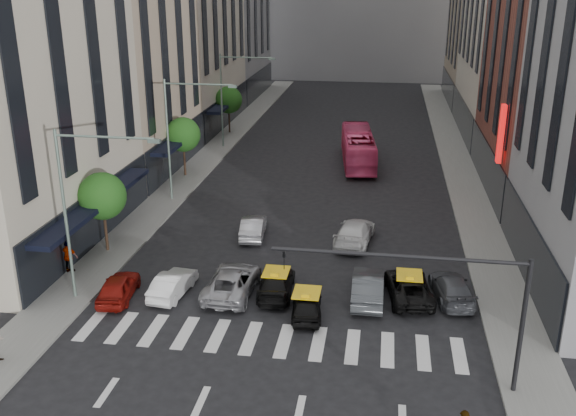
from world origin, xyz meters
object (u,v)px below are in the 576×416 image
at_px(streetlamp_mid, 180,124).
at_px(car_red, 118,287).
at_px(car_white_front, 173,284).
at_px(taxi_center, 307,304).
at_px(pedestrian_far, 69,257).
at_px(streetlamp_far, 231,88).
at_px(bus, 358,148).
at_px(streetlamp_near, 80,194).
at_px(taxi_left, 276,283).

relative_size(streetlamp_mid, car_red, 2.29).
xyz_separation_m(streetlamp_mid, car_red, (1.33, -15.64, -5.24)).
height_order(car_white_front, taxi_center, car_white_front).
distance_m(car_white_front, pedestrian_far, 6.79).
xyz_separation_m(streetlamp_far, taxi_center, (11.38, -31.95, -5.27)).
distance_m(car_red, car_white_front, 2.84).
relative_size(car_red, car_white_front, 1.01).
bearing_deg(streetlamp_mid, bus, 43.82).
height_order(streetlamp_near, bus, streetlamp_near).
bearing_deg(taxi_left, streetlamp_near, 9.04).
height_order(streetlamp_near, streetlamp_mid, same).
height_order(car_red, bus, bus).
distance_m(taxi_left, bus, 26.13).
xyz_separation_m(streetlamp_near, bus, (12.55, 28.04, -4.37)).
relative_size(taxi_center, bus, 0.34).
distance_m(streetlamp_near, car_white_front, 6.74).
height_order(streetlamp_mid, bus, streetlamp_mid).
distance_m(streetlamp_near, streetlamp_far, 32.00).
distance_m(streetlamp_far, pedestrian_far, 29.82).
xyz_separation_m(streetlamp_far, pedestrian_far, (-2.56, -29.32, -4.80)).
xyz_separation_m(streetlamp_mid, taxi_center, (11.38, -15.95, -5.27)).
xyz_separation_m(car_white_front, pedestrian_far, (-6.61, 1.50, 0.46)).
xyz_separation_m(car_red, pedestrian_far, (-3.89, 2.32, 0.44)).
distance_m(streetlamp_far, car_white_front, 31.52).
bearing_deg(car_red, car_white_front, -169.35).
bearing_deg(taxi_left, streetlamp_far, -75.89).
relative_size(streetlamp_mid, taxi_left, 2.03).
distance_m(streetlamp_near, streetlamp_mid, 16.00).
bearing_deg(bus, car_red, 61.83).
xyz_separation_m(car_red, bus, (11.22, 27.69, 0.86)).
height_order(streetlamp_far, car_white_front, streetlamp_far).
height_order(taxi_left, bus, bus).
bearing_deg(taxi_center, bus, -98.64).
distance_m(streetlamp_mid, streetlamp_far, 16.00).
xyz_separation_m(streetlamp_near, car_red, (1.33, 0.36, -5.24)).
relative_size(car_white_front, taxi_center, 1.05).
bearing_deg(bus, streetlamp_near, 59.78).
bearing_deg(taxi_left, bus, -100.23).
bearing_deg(streetlamp_mid, pedestrian_far, -100.86).
bearing_deg(bus, streetlamp_mid, 37.71).
bearing_deg(car_red, bus, -118.34).
height_order(streetlamp_mid, car_red, streetlamp_mid).
relative_size(streetlamp_far, bus, 0.82).
distance_m(streetlamp_near, pedestrian_far, 6.06).
xyz_separation_m(streetlamp_mid, pedestrian_far, (-2.56, -13.32, -4.80)).
distance_m(streetlamp_mid, car_white_front, 16.23).
xyz_separation_m(streetlamp_mid, car_white_front, (4.05, -14.81, -5.26)).
distance_m(streetlamp_far, taxi_left, 31.80).
bearing_deg(taxi_left, car_white_front, 6.15).
height_order(taxi_left, taxi_center, taxi_left).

